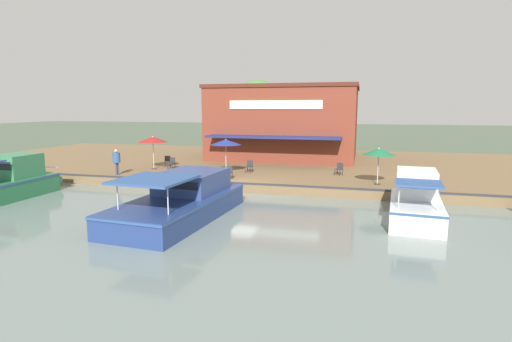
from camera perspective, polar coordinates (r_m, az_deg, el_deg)
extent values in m
plane|color=#4C5B47|center=(24.52, -2.95, -3.26)|extent=(220.00, 220.00, 0.00)
cube|color=brown|center=(34.94, 2.56, 0.94)|extent=(22.00, 56.00, 0.60)
cube|color=#2D2D33|center=(24.48, -2.89, -1.72)|extent=(0.20, 50.40, 0.10)
cube|color=brown|center=(37.42, 4.28, 6.74)|extent=(9.69, 12.72, 6.26)
cube|color=#522318|center=(37.44, 4.34, 11.76)|extent=(9.89, 12.98, 0.30)
cube|color=navy|center=(31.85, 2.35, 4.86)|extent=(1.80, 10.81, 0.16)
cube|color=silver|center=(32.60, 2.71, 9.44)|extent=(0.08, 7.63, 0.70)
cylinder|color=#B7B7B7|center=(31.15, -14.45, 2.37)|extent=(0.06, 0.06, 2.32)
cylinder|color=#2D2D33|center=(31.29, -14.37, 0.32)|extent=(0.36, 0.36, 0.06)
cone|color=maroon|center=(31.05, -14.53, 4.38)|extent=(2.23, 2.23, 0.41)
cone|color=white|center=(31.04, -14.53, 4.42)|extent=(1.38, 1.38, 0.33)
sphere|color=white|center=(31.03, -14.54, 4.76)|extent=(0.08, 0.08, 0.08)
cylinder|color=#B7B7B7|center=(25.19, 17.03, 0.45)|extent=(0.06, 0.06, 2.06)
cylinder|color=#2D2D33|center=(25.35, 16.93, -1.78)|extent=(0.36, 0.36, 0.06)
cone|color=#19663D|center=(25.07, 17.13, 2.65)|extent=(1.95, 1.95, 0.39)
cone|color=silver|center=(25.07, 17.13, 2.70)|extent=(1.21, 1.21, 0.31)
sphere|color=silver|center=(25.05, 17.15, 3.09)|extent=(0.08, 0.08, 0.08)
cylinder|color=#B7B7B7|center=(28.10, -4.32, 1.92)|extent=(0.06, 0.06, 2.30)
cylinder|color=#2D2D33|center=(28.26, -4.29, -0.33)|extent=(0.36, 0.36, 0.06)
cone|color=navy|center=(27.99, -4.35, 4.14)|extent=(2.16, 2.16, 0.38)
cone|color=yellow|center=(27.99, -4.35, 4.18)|extent=(1.34, 1.34, 0.30)
sphere|color=yellow|center=(27.97, -4.35, 4.53)|extent=(0.08, 0.08, 0.08)
cube|color=#2D2D33|center=(30.86, -11.91, 0.64)|extent=(0.04, 0.04, 0.42)
cube|color=#2D2D33|center=(31.09, -12.52, 0.68)|extent=(0.04, 0.04, 0.42)
cube|color=#2D2D33|center=(31.19, -11.50, 0.74)|extent=(0.04, 0.04, 0.42)
cube|color=#2D2D33|center=(31.41, -12.11, 0.78)|extent=(0.04, 0.04, 0.42)
cube|color=#2D2D33|center=(31.11, -12.03, 1.09)|extent=(0.49, 0.49, 0.05)
cube|color=#2D2D33|center=(31.25, -11.84, 1.55)|extent=(0.09, 0.44, 0.40)
cube|color=#2D2D33|center=(27.88, 11.89, -0.25)|extent=(0.05, 0.05, 0.42)
cube|color=#2D2D33|center=(28.06, 11.16, -0.17)|extent=(0.05, 0.05, 0.42)
cube|color=#2D2D33|center=(28.23, 12.25, -0.15)|extent=(0.05, 0.05, 0.42)
cube|color=#2D2D33|center=(28.41, 11.53, -0.07)|extent=(0.05, 0.05, 0.42)
cube|color=#2D2D33|center=(28.11, 11.72, 0.27)|extent=(0.58, 0.58, 0.05)
cube|color=#2D2D33|center=(28.25, 11.92, 0.77)|extent=(0.21, 0.42, 0.40)
cube|color=#2D2D33|center=(28.50, -0.83, 0.15)|extent=(0.05, 0.05, 0.42)
cube|color=#2D2D33|center=(28.66, -1.57, 0.19)|extent=(0.05, 0.05, 0.42)
cube|color=#2D2D33|center=(28.86, -0.52, 0.26)|extent=(0.05, 0.05, 0.42)
cube|color=#2D2D33|center=(29.02, -1.24, 0.31)|extent=(0.05, 0.05, 0.42)
cube|color=#2D2D33|center=(28.73, -1.04, 0.65)|extent=(0.50, 0.50, 0.05)
cube|color=#2D2D33|center=(28.88, -0.88, 1.14)|extent=(0.10, 0.44, 0.40)
cube|color=#2D2D33|center=(31.97, -12.32, 0.91)|extent=(0.05, 0.05, 0.42)
cube|color=#2D2D33|center=(32.07, -13.02, 0.91)|extent=(0.05, 0.05, 0.42)
cube|color=#2D2D33|center=(32.36, -12.16, 1.01)|extent=(0.05, 0.05, 0.42)
cube|color=#2D2D33|center=(32.45, -12.85, 1.01)|extent=(0.05, 0.05, 0.42)
cube|color=#2D2D33|center=(32.18, -12.60, 1.33)|extent=(0.53, 0.53, 0.05)
cube|color=#2D2D33|center=(32.35, -12.53, 1.78)|extent=(0.14, 0.44, 0.40)
cube|color=#2D2D33|center=(25.81, -3.83, -0.81)|extent=(0.05, 0.05, 0.42)
cube|color=#2D2D33|center=(26.01, -4.60, -0.74)|extent=(0.05, 0.05, 0.42)
cube|color=#2D2D33|center=(26.16, -3.41, -0.67)|extent=(0.05, 0.05, 0.42)
cube|color=#2D2D33|center=(26.35, -4.17, -0.61)|extent=(0.05, 0.05, 0.42)
cube|color=#2D2D33|center=(26.05, -4.01, -0.25)|extent=(0.51, 0.51, 0.05)
cube|color=#2D2D33|center=(26.19, -3.80, 0.30)|extent=(0.12, 0.44, 0.40)
cylinder|color=#4C4C56|center=(29.20, -19.36, 0.29)|extent=(0.13, 0.13, 0.87)
cylinder|color=#4C4C56|center=(29.33, -19.13, 0.34)|extent=(0.13, 0.13, 0.87)
cylinder|color=#2D5193|center=(29.16, -19.32, 1.82)|extent=(0.51, 0.51, 0.69)
sphere|color=tan|center=(29.11, -19.37, 2.72)|extent=(0.24, 0.24, 0.24)
cube|color=navy|center=(18.97, -11.03, -5.25)|extent=(8.24, 3.93, 1.02)
ellipsoid|color=navy|center=(22.43, -5.91, -2.91)|extent=(3.06, 3.38, 1.02)
cube|color=#2D4C84|center=(18.87, -11.07, -3.98)|extent=(8.34, 3.98, 0.10)
cube|color=navy|center=(19.96, -9.10, -1.47)|extent=(3.57, 2.92, 1.03)
cube|color=black|center=(18.51, -11.54, -1.96)|extent=(0.23, 2.34, 0.36)
cube|color=#2D4C84|center=(17.06, -14.37, -1.19)|extent=(3.13, 3.06, 0.10)
cylinder|color=silver|center=(15.83, -12.48, -4.07)|extent=(0.05, 0.05, 1.17)
cylinder|color=silver|center=(17.15, -19.19, -3.35)|extent=(0.05, 0.05, 1.17)
cube|color=white|center=(19.67, 21.81, -5.28)|extent=(5.16, 2.58, 0.99)
ellipsoid|color=white|center=(22.10, 21.58, -3.73)|extent=(1.93, 2.21, 0.99)
cube|color=#2D4C84|center=(19.57, 21.88, -4.10)|extent=(5.22, 2.63, 0.10)
cube|color=white|center=(20.30, 21.91, -1.59)|extent=(2.35, 1.92, 1.27)
cube|color=black|center=(19.20, 22.06, -1.70)|extent=(0.18, 1.53, 0.44)
cube|color=#2D4C84|center=(18.22, 22.22, -1.66)|extent=(1.92, 1.99, 0.11)
cylinder|color=silver|center=(17.84, 24.65, -3.63)|extent=(0.05, 0.05, 0.98)
cylinder|color=silver|center=(17.76, 19.73, -3.39)|extent=(0.05, 0.05, 0.98)
cylinder|color=silver|center=(22.15, 21.68, -1.61)|extent=(0.18, 1.74, 0.04)
cube|color=#287047|center=(26.69, -32.57, -2.30)|extent=(6.09, 2.60, 1.10)
ellipsoid|color=#287047|center=(28.79, -28.16, -1.21)|extent=(2.16, 2.46, 1.10)
cube|color=#2D4C84|center=(26.61, -32.66, -1.30)|extent=(6.16, 2.64, 0.10)
cube|color=#337A51|center=(27.23, -31.15, 0.63)|extent=(2.33, 2.07, 1.34)
cylinder|color=silver|center=(28.85, -27.95, 0.54)|extent=(0.05, 2.06, 0.04)
cylinder|color=brown|center=(41.42, 0.27, 5.01)|extent=(0.42, 0.42, 3.42)
sphere|color=#427A38|center=(41.32, 0.28, 9.75)|extent=(4.57, 4.57, 4.57)
sphere|color=#427A38|center=(40.61, -1.00, 9.12)|extent=(3.20, 3.20, 3.20)
cylinder|color=brown|center=(42.86, 10.02, 5.00)|extent=(0.43, 0.43, 3.40)
sphere|color=#387033|center=(42.76, 10.14, 9.27)|extent=(3.99, 3.99, 3.99)
sphere|color=#387033|center=(42.02, 9.20, 8.76)|extent=(2.79, 2.79, 2.79)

